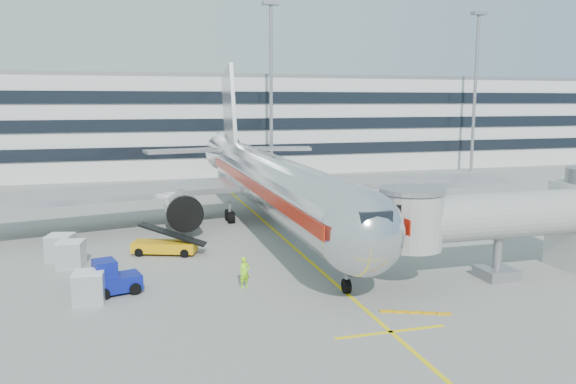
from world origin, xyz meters
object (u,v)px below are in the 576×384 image
object	(u,v)px
cargo_container_left	(71,254)
main_jet	(268,180)
ramp_worker	(245,272)
belt_loader	(165,245)
cargo_container_right	(61,247)
baggage_tug	(112,279)
cargo_container_front	(89,287)

from	to	relation	value
cargo_container_left	main_jet	bearing A→B (deg)	29.64
main_jet	ramp_worker	size ratio (longest dim) A/B	25.97
belt_loader	cargo_container_right	world-z (taller)	belt_loader
main_jet	ramp_worker	distance (m)	18.23
belt_loader	cargo_container_right	xyz separation A→B (m)	(-7.39, 0.55, 0.26)
baggage_tug	cargo_container_front	bearing A→B (deg)	-139.49
cargo_container_left	ramp_worker	xyz separation A→B (m)	(10.79, -7.64, 0.05)
belt_loader	baggage_tug	world-z (taller)	belt_loader
belt_loader	cargo_container_front	xyz separation A→B (m)	(-4.83, -9.30, 0.24)
cargo_container_front	main_jet	bearing A→B (deg)	49.11
main_jet	cargo_container_front	size ratio (longest dim) A/B	27.76
main_jet	cargo_container_left	size ratio (longest dim) A/B	25.45
cargo_container_left	cargo_container_front	bearing A→B (deg)	-77.71
belt_loader	baggage_tug	xyz separation A→B (m)	(-3.58, -8.22, 0.26)
cargo_container_right	ramp_worker	bearing A→B (deg)	-39.94
baggage_tug	cargo_container_right	bearing A→B (deg)	113.50
cargo_container_left	cargo_container_front	world-z (taller)	cargo_container_left
cargo_container_right	cargo_container_front	size ratio (longest dim) A/B	1.17
ramp_worker	baggage_tug	bearing A→B (deg)	149.23
ramp_worker	cargo_container_right	bearing A→B (deg)	116.53
baggage_tug	cargo_container_front	distance (m)	1.65
cargo_container_left	cargo_container_front	distance (m)	7.89
baggage_tug	cargo_container_front	xyz separation A→B (m)	(-1.26, -1.07, -0.02)
main_jet	baggage_tug	bearing A→B (deg)	-130.22
main_jet	ramp_worker	world-z (taller)	main_jet
main_jet	cargo_container_front	distance (m)	22.85
main_jet	cargo_container_left	bearing A→B (deg)	-150.36
baggage_tug	main_jet	bearing A→B (deg)	49.78
cargo_container_right	cargo_container_front	distance (m)	10.18
baggage_tug	cargo_container_right	xyz separation A→B (m)	(-3.82, 8.78, 0.01)
cargo_container_right	ramp_worker	distance (m)	15.23
baggage_tug	cargo_container_right	size ratio (longest dim) A/B	1.49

